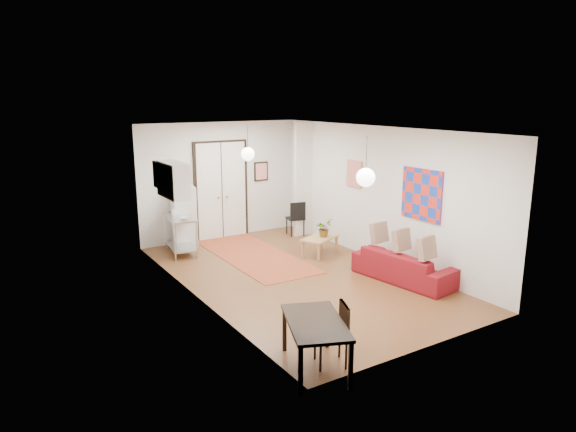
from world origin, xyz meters
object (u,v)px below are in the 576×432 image
dining_chair_far (327,328)px  black_side_chair (294,215)px  coffee_table (320,239)px  fridge (184,217)px  sofa (404,266)px  dining_table (315,326)px  kitchen_counter (180,230)px  dining_chair_near (327,328)px

dining_chair_far → black_side_chair: bearing=173.3°
coffee_table → dining_chair_far: size_ratio=1.24×
coffee_table → fridge: 3.27m
coffee_table → black_side_chair: black_side_chair is taller
sofa → coffee_table: size_ratio=1.95×
dining_table → black_side_chair: (3.44, 5.90, -0.09)m
kitchen_counter → dining_table: (-0.35, -5.84, 0.06)m
dining_chair_far → kitchen_counter: bearing=-159.0°
sofa → kitchen_counter: bearing=29.1°
fridge → dining_chair_far: (-0.38, -6.22, -0.24)m
coffee_table → dining_chair_far: dining_chair_far is taller
coffee_table → dining_table: size_ratio=0.75×
black_side_chair → kitchen_counter: bearing=13.0°
dining_chair_near → black_side_chair: size_ratio=0.95×
kitchen_counter → dining_chair_near: kitchen_counter is taller
dining_table → black_side_chair: black_side_chair is taller
dining_chair_near → sofa: bearing=141.2°
coffee_table → dining_chair_far: bearing=-124.4°
coffee_table → dining_table: dining_table is taller
black_side_chair → dining_chair_near: bearing=73.1°
sofa → dining_table: (-3.39, -1.83, 0.31)m
sofa → black_side_chair: black_side_chair is taller
fridge → kitchen_counter: bearing=-112.4°
coffee_table → fridge: size_ratio=0.72×
sofa → coffee_table: (-0.40, 2.25, 0.05)m
sofa → dining_chair_far: (-3.14, -1.75, 0.19)m
sofa → black_side_chair: (0.05, 4.07, 0.22)m
dining_table → black_side_chair: size_ratio=1.58×
kitchen_counter → fridge: 0.56m
sofa → dining_chair_near: dining_chair_near is taller
fridge → dining_chair_near: bearing=-85.5°
kitchen_counter → black_side_chair: bearing=9.1°
kitchen_counter → dining_chair_far: 5.76m
coffee_table → kitchen_counter: kitchen_counter is taller
kitchen_counter → dining_chair_near: (-0.11, -5.76, -0.06)m
kitchen_counter → black_side_chair: size_ratio=1.33×
coffee_table → dining_chair_near: bearing=-124.4°
coffee_table → black_side_chair: bearing=76.0°
dining_chair_near → kitchen_counter: bearing=-159.0°
fridge → dining_chair_near: fridge is taller
dining_table → sofa: bearing=28.4°
dining_table → dining_chair_near: (0.25, 0.08, -0.12)m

